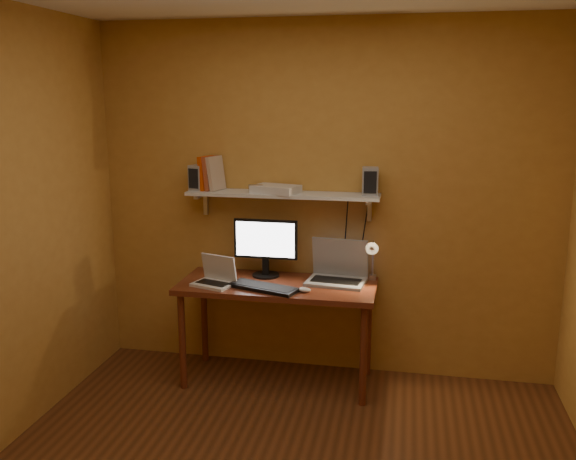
% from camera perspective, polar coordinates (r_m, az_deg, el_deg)
% --- Properties ---
extents(room, '(3.44, 3.24, 2.64)m').
position_cam_1_polar(room, '(2.94, -0.84, -2.51)').
color(room, brown).
rests_on(room, ground).
extents(desk, '(1.40, 0.60, 0.75)m').
position_cam_1_polar(desk, '(4.38, -1.00, -6.08)').
color(desk, '#602616').
rests_on(desk, ground).
extents(wall_shelf, '(1.40, 0.25, 0.21)m').
position_cam_1_polar(wall_shelf, '(4.40, -0.50, 3.31)').
color(wall_shelf, silver).
rests_on(wall_shelf, room).
extents(monitor, '(0.47, 0.20, 0.43)m').
position_cam_1_polar(monitor, '(4.47, -2.11, -1.38)').
color(monitor, black).
rests_on(monitor, desk).
extents(laptop, '(0.44, 0.34, 0.30)m').
position_cam_1_polar(laptop, '(4.40, 4.69, -3.80)').
color(laptop, gray).
rests_on(laptop, desk).
extents(netbook, '(0.32, 0.27, 0.21)m').
position_cam_1_polar(netbook, '(4.35, -6.77, -4.36)').
color(netbook, silver).
rests_on(netbook, desk).
extents(keyboard, '(0.52, 0.31, 0.03)m').
position_cam_1_polar(keyboard, '(4.23, -2.29, -5.40)').
color(keyboard, black).
rests_on(keyboard, desk).
extents(mouse, '(0.10, 0.08, 0.03)m').
position_cam_1_polar(mouse, '(4.17, 1.56, -5.61)').
color(mouse, silver).
rests_on(mouse, desk).
extents(desk_lamp, '(0.09, 0.23, 0.38)m').
position_cam_1_polar(desk_lamp, '(4.34, 7.90, -2.36)').
color(desk_lamp, silver).
rests_on(desk_lamp, desk).
extents(speaker_left, '(0.13, 0.13, 0.18)m').
position_cam_1_polar(speaker_left, '(4.56, -8.45, 4.87)').
color(speaker_left, gray).
rests_on(speaker_left, wall_shelf).
extents(speaker_right, '(0.12, 0.12, 0.20)m').
position_cam_1_polar(speaker_right, '(4.31, 7.69, 4.55)').
color(speaker_right, gray).
rests_on(speaker_right, wall_shelf).
extents(books, '(0.17, 0.18, 0.25)m').
position_cam_1_polar(books, '(4.54, -7.19, 5.30)').
color(books, '#C53900').
rests_on(books, wall_shelf).
extents(shelf_camera, '(0.10, 0.05, 0.06)m').
position_cam_1_polar(shelf_camera, '(4.38, -3.02, 3.87)').
color(shelf_camera, silver).
rests_on(shelf_camera, wall_shelf).
extents(router, '(0.37, 0.29, 0.05)m').
position_cam_1_polar(router, '(4.39, -1.14, 3.85)').
color(router, silver).
rests_on(router, wall_shelf).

